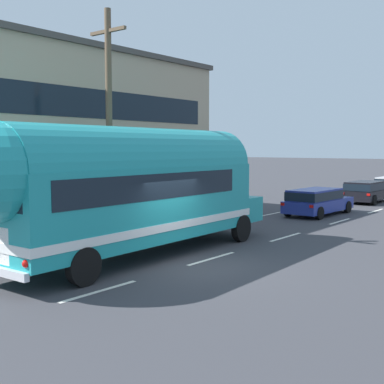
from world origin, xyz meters
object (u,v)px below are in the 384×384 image
at_px(utility_pole, 109,122).
at_px(car_lead, 317,200).
at_px(painted_bus, 128,186).
at_px(car_second, 366,190).

height_order(utility_pole, car_lead, utility_pole).
bearing_deg(painted_bus, car_lead, 89.65).
xyz_separation_m(car_lead, car_second, (-0.06, 7.50, 0.00)).
bearing_deg(car_second, utility_pole, -98.45).
xyz_separation_m(utility_pole, car_second, (2.84, 19.13, -3.63)).
relative_size(utility_pole, painted_bus, 0.70).
bearing_deg(painted_bus, utility_pole, 147.49).
distance_m(utility_pole, painted_bus, 3.97).
distance_m(painted_bus, car_second, 20.99).
height_order(utility_pole, painted_bus, utility_pole).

